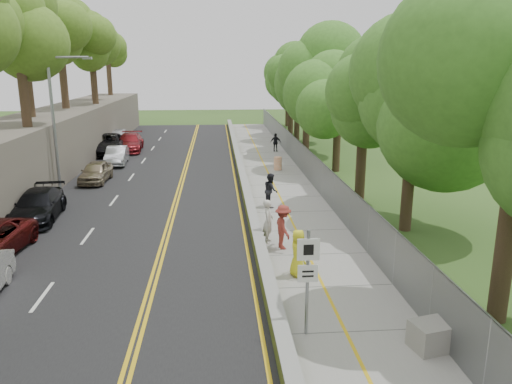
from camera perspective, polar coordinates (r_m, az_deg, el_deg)
ground at (r=17.31m, az=0.45°, el=-11.15°), size 140.00×140.00×0.00m
road at (r=31.70m, az=-11.71°, el=0.51°), size 11.20×66.00×0.04m
sidewalk at (r=31.69m, az=2.70°, el=0.80°), size 4.20×66.00×0.05m
jersey_barrier at (r=31.42m, az=-1.46°, el=1.21°), size 0.42×66.00×0.60m
rock_embankment at (r=33.32m, az=-25.86°, el=3.51°), size 5.00×66.00×4.00m
chainlink_fence at (r=31.80m, az=6.48°, el=2.57°), size 0.04×66.00×2.00m
trees_embankment at (r=32.83m, az=-26.70°, el=18.25°), size 6.40×66.00×13.00m
trees_fenceside at (r=31.68m, az=11.08°, el=13.30°), size 7.00×66.00×14.00m
streetlight at (r=31.05m, az=-21.78°, el=8.16°), size 2.52×0.22×8.00m
signpost at (r=13.90m, az=5.93°, el=-8.99°), size 0.62×0.09×3.10m
construction_barrel at (r=36.07m, az=2.51°, el=3.29°), size 0.58×0.58×0.95m
concrete_block at (r=14.67m, az=19.55°, el=-15.20°), size 1.28×1.08×0.75m
car_3 at (r=26.65m, az=-23.68°, el=-1.43°), size 2.40×5.08×1.43m
car_4 at (r=33.92m, az=-17.85°, el=2.21°), size 1.71×3.98×1.34m
car_5 at (r=39.56m, az=-15.63°, el=4.04°), size 1.68×4.20×1.36m
car_6 at (r=44.53m, az=-16.52°, el=5.29°), size 3.19×6.19×1.67m
car_7 at (r=45.34m, az=-14.24°, el=5.50°), size 2.42×5.36×1.52m
car_8 at (r=48.84m, az=-15.48°, el=6.06°), size 2.22×4.75×1.57m
painter_0 at (r=18.02m, az=4.81°, el=-6.96°), size 0.77×0.97×1.73m
painter_1 at (r=21.22m, az=1.41°, el=-3.37°), size 0.61×0.78×1.89m
painter_2 at (r=26.57m, az=1.69°, el=0.22°), size 0.73×0.92×1.82m
painter_3 at (r=20.56m, az=3.11°, el=-4.01°), size 0.90×1.31×1.86m
person_far at (r=43.71m, az=2.27°, el=5.68°), size 1.00×0.57×1.60m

